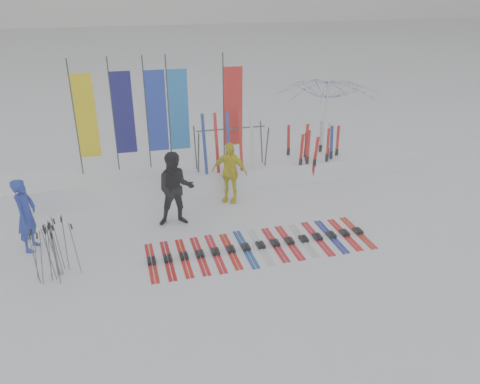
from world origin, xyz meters
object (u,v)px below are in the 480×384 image
object	(u,v)px
person_blue	(26,215)
person_yellow	(229,172)
tent_canopy	(326,123)
person_black	(176,189)
ski_row	(260,246)
ski_rack	(231,142)

from	to	relation	value
person_blue	person_yellow	xyz separation A→B (m)	(4.99, 1.27, -0.01)
person_yellow	tent_canopy	size ratio (longest dim) A/B	0.52
person_black	tent_canopy	xyz separation A→B (m)	(5.23, 2.70, 0.52)
person_blue	tent_canopy	bearing A→B (deg)	-54.78
person_yellow	person_blue	bearing A→B (deg)	-134.82
person_yellow	ski_row	size ratio (longest dim) A/B	0.33
tent_canopy	ski_row	size ratio (longest dim) A/B	0.63
person_blue	ski_row	size ratio (longest dim) A/B	0.33
person_black	ski_rack	distance (m)	2.73
tent_canopy	ski_rack	distance (m)	3.43
tent_canopy	ski_rack	xyz separation A→B (m)	(-3.34, -0.79, -0.09)
ski_row	ski_rack	size ratio (longest dim) A/B	2.53
person_blue	ski_row	bearing A→B (deg)	-88.89
tent_canopy	ski_row	bearing A→B (deg)	-129.51
tent_canopy	ski_row	distance (m)	5.81
person_yellow	tent_canopy	distance (m)	4.07
person_black	ski_row	distance (m)	2.51
ski_row	person_blue	bearing A→B (deg)	165.12
person_blue	person_black	size ratio (longest dim) A/B	0.91
person_blue	ski_rack	xyz separation A→B (m)	(5.29, 2.22, 0.52)
person_black	ski_row	bearing A→B (deg)	-40.14
person_black	tent_canopy	bearing A→B (deg)	32.09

